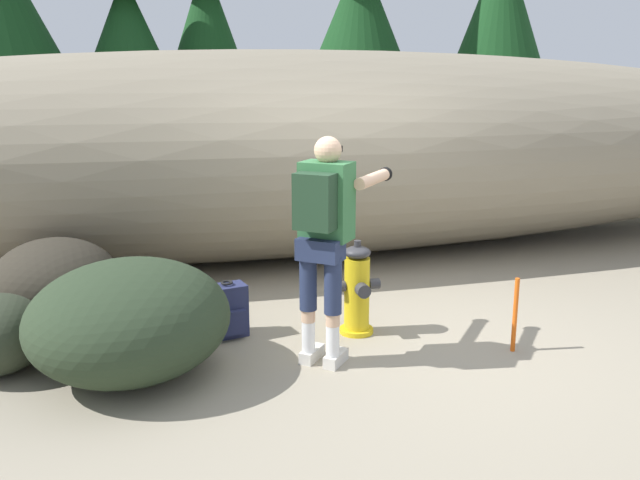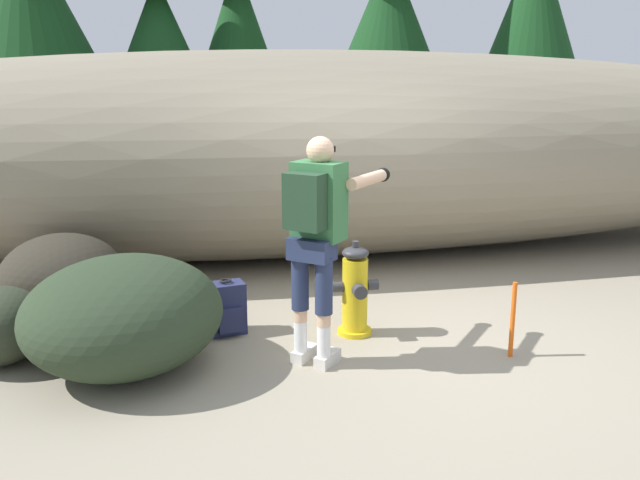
# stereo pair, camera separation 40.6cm
# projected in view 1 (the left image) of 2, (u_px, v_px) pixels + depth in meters

# --- Properties ---
(ground_plane) EXTENTS (56.00, 56.00, 0.04)m
(ground_plane) POSITION_uv_depth(u_px,v_px,m) (395.00, 345.00, 5.59)
(ground_plane) COLOR gray
(dirt_embankment) EXTENTS (16.59, 3.20, 2.39)m
(dirt_embankment) POSITION_uv_depth(u_px,v_px,m) (302.00, 154.00, 8.15)
(dirt_embankment) COLOR gray
(dirt_embankment) RESTS_ON ground_plane
(fire_hydrant) EXTENTS (0.39, 0.34, 0.80)m
(fire_hydrant) POSITION_uv_depth(u_px,v_px,m) (357.00, 291.00, 5.71)
(fire_hydrant) COLOR gold
(fire_hydrant) RESTS_ON ground_plane
(utility_worker) EXTENTS (0.93, 0.99, 1.70)m
(utility_worker) POSITION_uv_depth(u_px,v_px,m) (326.00, 222.00, 4.99)
(utility_worker) COLOR beige
(utility_worker) RESTS_ON ground_plane
(spare_backpack) EXTENTS (0.33, 0.33, 0.47)m
(spare_backpack) POSITION_uv_depth(u_px,v_px,m) (228.00, 311.00, 5.68)
(spare_backpack) COLOR #23284C
(spare_backpack) RESTS_ON ground_plane
(boulder_large) EXTENTS (1.20, 1.23, 0.78)m
(boulder_large) POSITION_uv_depth(u_px,v_px,m) (56.00, 283.00, 5.85)
(boulder_large) COLOR #2F2A21
(boulder_large) RESTS_ON ground_plane
(boulder_mid) EXTENTS (2.01, 2.04, 0.85)m
(boulder_mid) POSITION_uv_depth(u_px,v_px,m) (130.00, 319.00, 4.91)
(boulder_mid) COLOR #273522
(boulder_mid) RESTS_ON ground_plane
(pine_tree_left) EXTENTS (1.83, 1.83, 5.22)m
(pine_tree_left) POSITION_uv_depth(u_px,v_px,m) (125.00, 14.00, 12.05)
(pine_tree_left) COLOR #47331E
(pine_tree_left) RESTS_ON ground_plane
(pine_tree_center) EXTENTS (1.90, 1.90, 6.00)m
(pine_tree_center) POSITION_uv_depth(u_px,v_px,m) (206.00, 7.00, 12.82)
(pine_tree_center) COLOR #47331E
(pine_tree_center) RESTS_ON ground_plane
(survey_stake) EXTENTS (0.04, 0.04, 0.60)m
(survey_stake) POSITION_uv_depth(u_px,v_px,m) (515.00, 315.00, 5.35)
(survey_stake) COLOR #E55914
(survey_stake) RESTS_ON ground_plane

